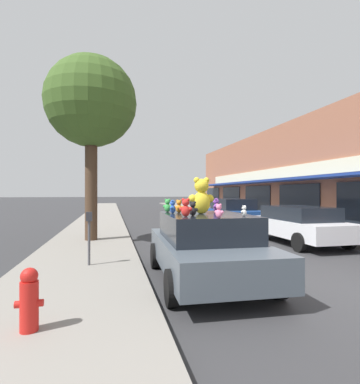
% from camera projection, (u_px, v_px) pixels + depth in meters
% --- Properties ---
extents(ground_plane, '(260.00, 260.00, 0.00)m').
position_uv_depth(ground_plane, '(326.00, 284.00, 6.21)').
color(ground_plane, '#333335').
extents(sidewalk_near, '(2.91, 90.00, 0.16)m').
position_uv_depth(sidewalk_near, '(67.00, 299.00, 5.07)').
color(sidewalk_near, gray).
rests_on(sidewalk_near, ground_plane).
extents(plush_art_car, '(2.22, 4.23, 1.43)m').
position_uv_depth(plush_art_car, '(206.00, 246.00, 6.42)').
color(plush_art_car, '#4C5660').
rests_on(plush_art_car, ground_plane).
extents(teddy_bear_giant, '(0.58, 0.36, 0.79)m').
position_uv_depth(teddy_bear_giant, '(201.00, 196.00, 6.49)').
color(teddy_bear_giant, yellow).
rests_on(teddy_bear_giant, plush_art_car).
extents(teddy_bear_purple, '(0.20, 0.24, 0.33)m').
position_uv_depth(teddy_bear_purple, '(216.00, 205.00, 7.07)').
color(teddy_bear_purple, purple).
rests_on(teddy_bear_purple, plush_art_car).
extents(teddy_bear_red, '(0.26, 0.21, 0.35)m').
position_uv_depth(teddy_bear_red, '(186.00, 208.00, 5.71)').
color(teddy_bear_red, red).
rests_on(teddy_bear_red, plush_art_car).
extents(teddy_bear_teal, '(0.26, 0.25, 0.38)m').
position_uv_depth(teddy_bear_teal, '(201.00, 205.00, 6.74)').
color(teddy_bear_teal, teal).
rests_on(teddy_bear_teal, plush_art_car).
extents(teddy_bear_blue, '(0.17, 0.22, 0.30)m').
position_uv_depth(teddy_bear_blue, '(173.00, 207.00, 6.65)').
color(teddy_bear_blue, blue).
rests_on(teddy_bear_blue, plush_art_car).
extents(teddy_bear_pink, '(0.17, 0.19, 0.26)m').
position_uv_depth(teddy_bear_pink, '(219.00, 211.00, 5.38)').
color(teddy_bear_pink, pink).
rests_on(teddy_bear_pink, plush_art_car).
extents(teddy_bear_black, '(0.22, 0.15, 0.29)m').
position_uv_depth(teddy_bear_black, '(193.00, 209.00, 5.92)').
color(teddy_bear_black, black).
rests_on(teddy_bear_black, plush_art_car).
extents(teddy_bear_orange, '(0.20, 0.20, 0.30)m').
position_uv_depth(teddy_bear_orange, '(179.00, 206.00, 6.83)').
color(teddy_bear_orange, orange).
rests_on(teddy_bear_orange, plush_art_car).
extents(teddy_bear_green, '(0.23, 0.19, 0.32)m').
position_uv_depth(teddy_bear_green, '(168.00, 206.00, 7.09)').
color(teddy_bear_green, green).
rests_on(teddy_bear_green, plush_art_car).
extents(teddy_bear_white, '(0.16, 0.13, 0.21)m').
position_uv_depth(teddy_bear_white, '(244.00, 211.00, 5.81)').
color(teddy_bear_white, white).
rests_on(teddy_bear_white, plush_art_car).
extents(parked_car_far_center, '(2.02, 4.39, 1.38)m').
position_uv_depth(parked_car_far_center, '(299.00, 224.00, 11.06)').
color(parked_car_far_center, silver).
rests_on(parked_car_far_center, ground_plane).
extents(parked_car_far_right, '(2.20, 4.52, 1.54)m').
position_uv_depth(parked_car_far_right, '(233.00, 212.00, 17.08)').
color(parked_car_far_right, '#1E4793').
rests_on(parked_car_far_right, ground_plane).
extents(street_tree, '(3.31, 3.31, 6.73)m').
position_uv_depth(street_tree, '(91.00, 103.00, 10.97)').
color(street_tree, '#473323').
rests_on(street_tree, sidewalk_near).
extents(fire_hydrant, '(0.33, 0.22, 0.79)m').
position_uv_depth(fire_hydrant, '(29.00, 299.00, 3.74)').
color(fire_hydrant, red).
rests_on(fire_hydrant, sidewalk_near).
extents(parking_meter, '(0.14, 0.10, 1.27)m').
position_uv_depth(parking_meter, '(89.00, 231.00, 7.14)').
color(parking_meter, '#4C4C51').
rests_on(parking_meter, sidewalk_near).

